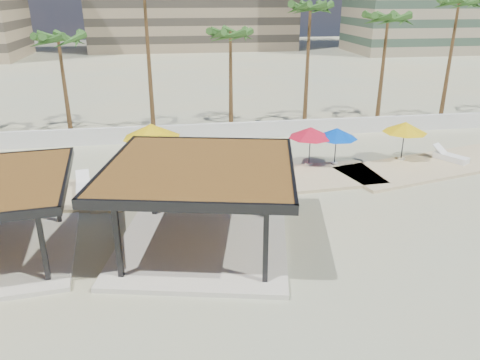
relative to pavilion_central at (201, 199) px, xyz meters
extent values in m
plane|color=tan|center=(0.74, -0.45, -2.22)|extent=(200.00, 200.00, 0.00)
cube|color=#C6B284|center=(2.74, 6.55, -2.16)|extent=(16.24, 5.11, 0.24)
cube|color=#C6B284|center=(16.74, 8.05, -2.16)|extent=(16.49, 7.75, 0.24)
cube|color=silver|center=(0.74, 15.55, -1.62)|extent=(56.00, 0.30, 1.20)
cube|color=beige|center=(0.00, 0.00, -2.12)|extent=(8.36, 8.36, 0.21)
cube|color=black|center=(-3.16, -2.02, -0.42)|extent=(0.23, 0.23, 3.19)
cube|color=black|center=(-2.02, 3.16, -0.42)|extent=(0.23, 0.23, 3.19)
cube|color=black|center=(2.02, -3.16, -0.42)|extent=(0.23, 0.23, 3.19)
cube|color=black|center=(3.16, 2.02, -0.42)|extent=(0.23, 0.23, 3.19)
cube|color=brown|center=(0.00, 0.00, 1.32)|extent=(8.61, 8.61, 0.30)
cube|color=black|center=(-0.78, -3.53, 1.32)|extent=(7.18, 1.70, 0.36)
cube|color=black|center=(0.78, 3.53, 1.32)|extent=(7.18, 1.70, 0.36)
cube|color=black|center=(-3.53, 0.78, 1.32)|extent=(1.70, 7.18, 0.36)
cube|color=black|center=(3.53, -0.78, 1.32)|extent=(1.70, 7.18, 0.36)
cube|color=black|center=(-5.80, -1.77, -0.57)|extent=(0.19, 0.19, 2.91)
cube|color=black|center=(-6.31, 3.06, -0.57)|extent=(0.19, 0.19, 2.91)
cube|color=black|center=(-5.19, 0.74, 1.02)|extent=(0.82, 6.67, 0.33)
cylinder|color=beige|center=(-2.09, 8.75, -1.98)|extent=(0.57, 0.57, 0.14)
cylinder|color=#262628|center=(-2.09, 8.75, -0.67)|extent=(0.08, 0.08, 2.75)
cone|color=gold|center=(-2.09, 8.75, 0.51)|extent=(4.13, 4.13, 0.80)
cylinder|color=beige|center=(7.27, 8.75, -1.99)|extent=(0.46, 0.46, 0.11)
cylinder|color=#262628|center=(7.27, 8.75, -0.94)|extent=(0.06, 0.06, 2.20)
cone|color=#B71128|center=(7.27, 8.75, 0.00)|extent=(2.70, 2.70, 0.64)
cylinder|color=beige|center=(8.85, 8.59, -1.99)|extent=(0.44, 0.44, 0.11)
cylinder|color=#262628|center=(8.85, 8.59, -0.98)|extent=(0.06, 0.06, 2.12)
cone|color=#003CB7|center=(8.85, 8.59, -0.08)|extent=(3.29, 3.29, 0.62)
cylinder|color=beige|center=(13.32, 8.75, -1.99)|extent=(0.47, 0.47, 0.11)
cylinder|color=#262628|center=(13.32, 8.75, -0.91)|extent=(0.07, 0.07, 2.26)
cone|color=gold|center=(13.32, 8.75, 0.06)|extent=(3.60, 3.60, 0.66)
cube|color=white|center=(-5.75, 6.51, -1.90)|extent=(1.04, 2.18, 0.29)
cube|color=white|center=(-5.75, 6.51, -1.72)|extent=(1.04, 2.18, 0.06)
cube|color=white|center=(-5.87, 7.32, -1.47)|extent=(0.79, 0.82, 0.53)
cube|color=white|center=(2.67, 7.42, -1.89)|extent=(1.06, 2.26, 0.31)
cube|color=white|center=(2.67, 7.42, -1.71)|extent=(1.06, 2.26, 0.07)
cube|color=white|center=(2.55, 8.26, -1.45)|extent=(0.82, 0.85, 0.55)
cube|color=white|center=(16.32, 8.09, -1.90)|extent=(1.68, 2.18, 0.29)
cube|color=white|center=(16.32, 8.09, -1.72)|extent=(1.68, 2.18, 0.06)
cube|color=white|center=(15.91, 8.79, -1.47)|extent=(0.96, 0.97, 0.53)
cone|color=brown|center=(-8.26, 17.65, 1.39)|extent=(0.36, 0.36, 7.23)
ellipsoid|color=#2A541D|center=(-8.26, 17.65, 4.76)|extent=(3.00, 3.00, 1.80)
cone|color=brown|center=(-2.26, 18.45, 3.01)|extent=(0.36, 0.36, 10.47)
cone|color=brown|center=(3.74, 17.95, 1.47)|extent=(0.36, 0.36, 7.39)
ellipsoid|color=#2A541D|center=(3.74, 17.95, 4.91)|extent=(3.00, 3.00, 1.80)
cone|color=brown|center=(9.74, 18.15, 2.37)|extent=(0.36, 0.36, 9.18)
ellipsoid|color=#2A541D|center=(9.74, 18.15, 6.71)|extent=(3.00, 3.00, 1.80)
cone|color=brown|center=(15.74, 17.75, 1.98)|extent=(0.36, 0.36, 8.40)
ellipsoid|color=#2A541D|center=(15.74, 17.75, 5.93)|extent=(3.00, 3.00, 1.80)
cone|color=brown|center=(21.74, 18.35, 2.53)|extent=(0.36, 0.36, 9.51)
ellipsoid|color=#2A541D|center=(21.74, 18.35, 7.03)|extent=(3.00, 3.00, 1.80)
camera|label=1|loc=(-1.14, -17.28, 7.70)|focal=35.00mm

